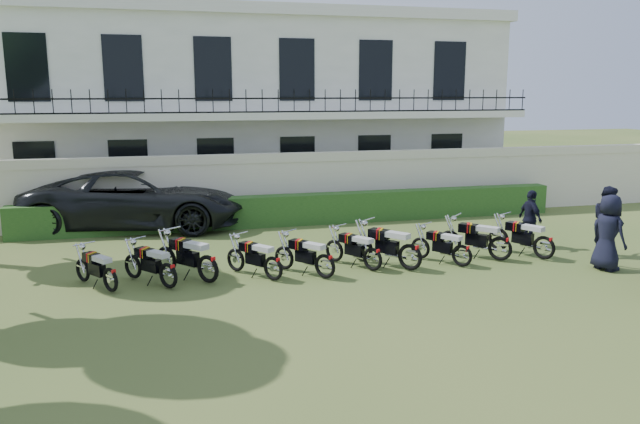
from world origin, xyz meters
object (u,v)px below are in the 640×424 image
at_px(motorcycle_2, 208,262).
at_px(motorcycle_4, 325,260).
at_px(officer_4, 608,221).
at_px(officer_5, 530,219).
at_px(motorcycle_5, 373,253).
at_px(motorcycle_0, 110,274).
at_px(motorcycle_8, 500,243).
at_px(motorcycle_3, 273,263).
at_px(motorcycle_9, 544,242).
at_px(motorcycle_1, 168,269).
at_px(motorcycle_7, 462,250).
at_px(motorcycle_6, 410,251).
at_px(officer_3, 608,232).
at_px(suv, 137,198).

height_order(motorcycle_2, motorcycle_4, motorcycle_2).
relative_size(officer_4, officer_5, 1.16).
bearing_deg(motorcycle_4, motorcycle_5, -24.40).
bearing_deg(motorcycle_0, motorcycle_8, -33.85).
bearing_deg(motorcycle_3, motorcycle_0, 141.50).
height_order(motorcycle_3, motorcycle_9, motorcycle_9).
relative_size(motorcycle_1, motorcycle_3, 1.00).
distance_m(motorcycle_8, motorcycle_9, 1.19).
bearing_deg(motorcycle_1, officer_4, -38.65).
bearing_deg(motorcycle_7, motorcycle_5, 139.21).
distance_m(motorcycle_1, motorcycle_5, 4.86).
relative_size(motorcycle_6, motorcycle_9, 0.96).
bearing_deg(motorcycle_5, motorcycle_0, 147.76).
xyz_separation_m(motorcycle_7, officer_3, (3.36, -1.06, 0.50)).
bearing_deg(motorcycle_5, officer_5, -20.12).
xyz_separation_m(motorcycle_2, motorcycle_9, (8.65, -0.09, -0.03)).
relative_size(motorcycle_0, officer_5, 0.89).
bearing_deg(motorcycle_6, officer_4, -37.41).
height_order(motorcycle_1, officer_5, officer_5).
relative_size(motorcycle_3, motorcycle_6, 0.87).
bearing_deg(motorcycle_5, motorcycle_8, -32.99).
xyz_separation_m(suv, officer_5, (10.80, -5.41, -0.14)).
bearing_deg(officer_5, motorcycle_0, 94.12).
relative_size(motorcycle_3, officer_3, 0.78).
height_order(motorcycle_0, motorcycle_9, motorcycle_9).
xyz_separation_m(motorcycle_0, motorcycle_1, (1.23, -0.05, 0.03)).
xyz_separation_m(motorcycle_5, motorcycle_6, (0.89, -0.21, 0.07)).
distance_m(motorcycle_1, motorcycle_9, 9.53).
height_order(motorcycle_9, officer_5, officer_5).
xyz_separation_m(motorcycle_3, motorcycle_8, (5.99, 0.23, 0.05)).
height_order(motorcycle_5, motorcycle_8, motorcycle_8).
height_order(motorcycle_4, suv, suv).
bearing_deg(motorcycle_5, suv, 97.07).
distance_m(motorcycle_6, officer_4, 5.68).
relative_size(motorcycle_8, officer_5, 0.94).
height_order(motorcycle_7, motorcycle_8, motorcycle_8).
distance_m(motorcycle_9, suv, 12.38).
distance_m(motorcycle_2, motorcycle_4, 2.70).
relative_size(motorcycle_1, suv, 0.21).
bearing_deg(motorcycle_8, motorcycle_1, 138.81).
relative_size(motorcycle_6, motorcycle_8, 1.10).
height_order(motorcycle_1, motorcycle_3, motorcycle_1).
relative_size(motorcycle_4, motorcycle_8, 0.97).
distance_m(motorcycle_9, officer_4, 1.94).
bearing_deg(motorcycle_5, officer_3, -46.33).
xyz_separation_m(motorcycle_0, officer_5, (11.19, 1.37, 0.38)).
distance_m(motorcycle_3, officer_4, 9.07).
height_order(motorcycle_4, motorcycle_6, motorcycle_6).
height_order(motorcycle_2, motorcycle_8, motorcycle_2).
height_order(motorcycle_6, suv, suv).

